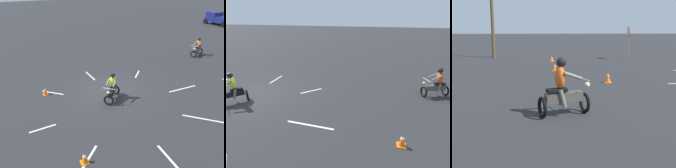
# 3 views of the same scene
# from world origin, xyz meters

# --- Properties ---
(ground_plane) EXTENTS (120.00, 120.00, 0.00)m
(ground_plane) POSITION_xyz_m (0.00, 0.00, 0.00)
(ground_plane) COLOR #28282B
(motorcycle_rider_foreground) EXTENTS (1.43, 1.39, 1.66)m
(motorcycle_rider_foreground) POSITION_xyz_m (0.98, -0.24, 0.73)
(motorcycle_rider_foreground) COLOR black
(motorcycle_rider_foreground) RESTS_ON ground
(motorcycle_rider_background) EXTENTS (1.09, 1.54, 1.66)m
(motorcycle_rider_background) POSITION_xyz_m (-2.59, 10.08, 0.73)
(motorcycle_rider_background) COLOR black
(motorcycle_rider_background) RESTS_ON ground
(pickup_truck) EXTENTS (4.16, 2.01, 1.73)m
(pickup_truck) POSITION_xyz_m (-11.40, 23.41, 0.93)
(pickup_truck) COLOR black
(pickup_truck) RESTS_ON ground
(traffic_cone_near_right) EXTENTS (0.32, 0.32, 0.47)m
(traffic_cone_near_right) POSITION_xyz_m (-1.29, -3.64, 0.23)
(traffic_cone_near_right) COLOR orange
(traffic_cone_near_right) RESTS_ON ground
(traffic_cone_far_right) EXTENTS (0.32, 0.32, 0.47)m
(traffic_cone_far_right) POSITION_xyz_m (4.86, -3.37, 0.23)
(traffic_cone_far_right) COLOR orange
(traffic_cone_far_right) RESTS_ON ground
(lane_stripe_e) EXTENTS (1.49, 0.19, 0.01)m
(lane_stripe_e) POSITION_xyz_m (6.10, -0.31, 0.00)
(lane_stripe_e) COLOR silver
(lane_stripe_e) RESTS_ON ground
(lane_stripe_ne) EXTENTS (1.62, 1.58, 0.01)m
(lane_stripe_ne) POSITION_xyz_m (4.87, 3.04, 0.00)
(lane_stripe_ne) COLOR silver
(lane_stripe_ne) RESTS_ON ground
(lane_stripe_n) EXTENTS (0.16, 2.12, 0.01)m
(lane_stripe_n) POSITION_xyz_m (1.84, 4.37, 0.00)
(lane_stripe_n) COLOR silver
(lane_stripe_n) RESTS_ON ground
(lane_stripe_nw) EXTENTS (1.05, 1.02, 0.01)m
(lane_stripe_nw) POSITION_xyz_m (-1.44, 3.04, 0.00)
(lane_stripe_nw) COLOR silver
(lane_stripe_nw) RESTS_ON ground
(lane_stripe_w) EXTENTS (1.63, 0.15, 0.01)m
(lane_stripe_w) POSITION_xyz_m (-2.68, -0.18, 0.00)
(lane_stripe_w) COLOR silver
(lane_stripe_w) RESTS_ON ground
(lane_stripe_sw) EXTENTS (1.10, 1.13, 0.01)m
(lane_stripe_sw) POSITION_xyz_m (-1.35, -3.19, 0.00)
(lane_stripe_sw) COLOR silver
(lane_stripe_sw) RESTS_ON ground
(lane_stripe_s) EXTENTS (0.18, 1.26, 0.01)m
(lane_stripe_s) POSITION_xyz_m (1.99, -4.42, 0.00)
(lane_stripe_s) COLOR silver
(lane_stripe_s) RESTS_ON ground
(lane_stripe_se) EXTENTS (1.20, 1.24, 0.01)m
(lane_stripe_se) POSITION_xyz_m (4.77, -3.20, 0.00)
(lane_stripe_se) COLOR silver
(lane_stripe_se) RESTS_ON ground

